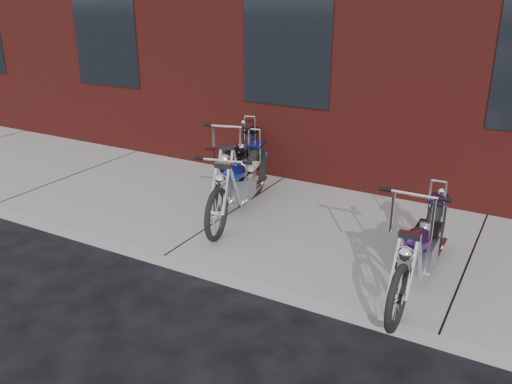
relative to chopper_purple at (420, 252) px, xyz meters
The scene contains 5 objects.
ground 2.77m from the chopper_purple, 165.00° to the right, with size 120.00×120.00×0.00m, color black.
sidewalk 2.78m from the chopper_purple, 163.14° to the left, with size 22.00×3.00×0.15m, color #989691.
chopper_purple is the anchor object (origin of this frame).
chopper_blue 2.62m from the chopper_purple, 163.15° to the left, with size 0.69×2.23×0.98m.
chopper_third 3.25m from the chopper_purple, 153.94° to the left, with size 0.80×2.20×1.15m.
Camera 1 is at (3.54, -4.21, 2.99)m, focal length 38.00 mm.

